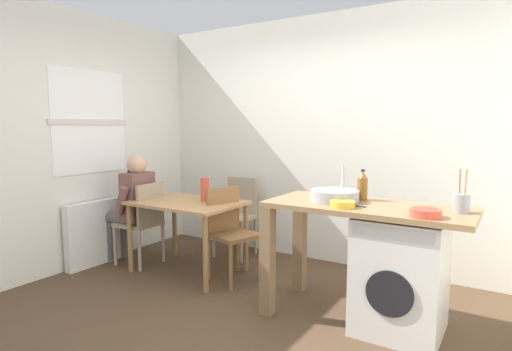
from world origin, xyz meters
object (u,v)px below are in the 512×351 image
object	(u,v)px
dining_table	(188,211)
colander	(425,212)
vase	(205,190)
washing_machine	(400,274)
utensil_crock	(461,203)
mixing_bowl	(343,204)
chair_person_seat	(144,219)
chair_opposite	(230,228)
bottle_tall_green	(362,186)
chair_spare_by_wall	(238,212)
seated_person	(132,203)

from	to	relation	value
dining_table	colander	distance (m)	2.40
vase	washing_machine	bearing A→B (deg)	-6.45
vase	utensil_crock	bearing A→B (deg)	-4.21
mixing_bowl	chair_person_seat	bearing A→B (deg)	174.37
dining_table	chair_person_seat	size ratio (longest dim) A/B	1.22
chair_opposite	mixing_bowl	size ratio (longest dim) A/B	5.11
washing_machine	bottle_tall_green	size ratio (longest dim) A/B	3.48
chair_spare_by_wall	mixing_bowl	distance (m)	2.06
colander	seated_person	bearing A→B (deg)	175.50
bottle_tall_green	colander	world-z (taller)	bottle_tall_green
bottle_tall_green	utensil_crock	bearing A→B (deg)	-9.67
seated_person	bottle_tall_green	xyz separation A→B (m)	(2.51, 0.15, 0.36)
seated_person	washing_machine	size ratio (longest dim) A/B	1.40
dining_table	utensil_crock	distance (m)	2.56
washing_machine	colander	bearing A→B (deg)	-49.26
dining_table	vase	size ratio (longest dim) A/B	4.53
dining_table	mixing_bowl	size ratio (longest dim) A/B	6.25
dining_table	seated_person	world-z (taller)	seated_person
chair_spare_by_wall	chair_opposite	bearing A→B (deg)	113.40
mixing_bowl	seated_person	bearing A→B (deg)	174.93
seated_person	vase	distance (m)	0.90
dining_table	washing_machine	bearing A→B (deg)	-3.38
vase	chair_opposite	bearing A→B (deg)	-4.82
dining_table	washing_machine	xyz separation A→B (m)	(2.16, -0.13, -0.21)
dining_table	chair_spare_by_wall	distance (m)	0.79
bottle_tall_green	chair_spare_by_wall	bearing A→B (deg)	157.02
seated_person	bottle_tall_green	world-z (taller)	seated_person
chair_spare_by_wall	vase	bearing A→B (deg)	89.43
chair_opposite	seated_person	size ratio (longest dim) A/B	0.75
chair_opposite	dining_table	bearing A→B (deg)	-64.01
chair_person_seat	bottle_tall_green	xyz separation A→B (m)	(2.35, 0.14, 0.52)
dining_table	washing_machine	size ratio (longest dim) A/B	1.28
seated_person	bottle_tall_green	size ratio (longest dim) A/B	4.86
bottle_tall_green	chair_opposite	bearing A→B (deg)	178.97
chair_person_seat	bottle_tall_green	size ratio (longest dim) A/B	3.64
seated_person	colander	bearing A→B (deg)	-97.56
washing_machine	chair_opposite	bearing A→B (deg)	173.23
washing_machine	chair_spare_by_wall	bearing A→B (deg)	156.47
dining_table	mixing_bowl	world-z (taller)	mixing_bowl
chair_spare_by_wall	mixing_bowl	world-z (taller)	mixing_bowl
washing_machine	colander	world-z (taller)	colander
utensil_crock	colander	world-z (taller)	utensil_crock
colander	dining_table	bearing A→B (deg)	171.64
vase	mixing_bowl	bearing A→B (deg)	-14.61
chair_opposite	colander	xyz separation A→B (m)	(1.87, -0.42, 0.44)
chair_spare_by_wall	colander	world-z (taller)	colander
chair_opposite	chair_person_seat	bearing A→B (deg)	-63.26
mixing_bowl	chair_spare_by_wall	bearing A→B (deg)	146.94
washing_machine	utensil_crock	xyz separation A→B (m)	(0.37, 0.05, 0.56)
chair_person_seat	chair_spare_by_wall	xyz separation A→B (m)	(0.64, 0.87, 0.00)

